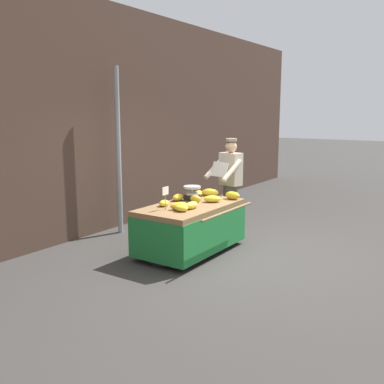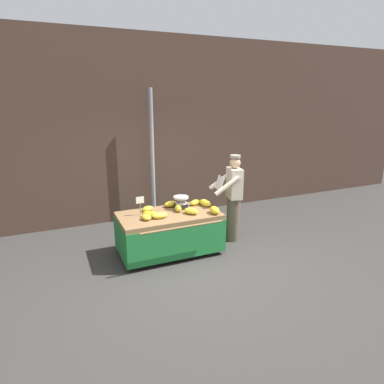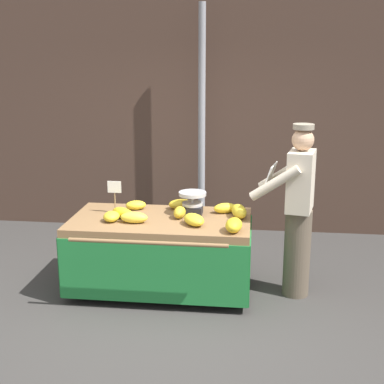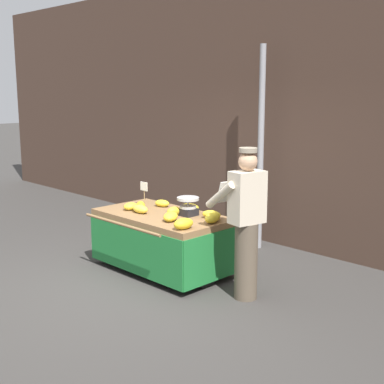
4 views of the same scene
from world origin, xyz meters
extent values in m
plane|color=#383533|center=(0.00, 0.00, 0.00)|extent=(60.00, 60.00, 0.00)
cube|color=#473328|center=(0.00, 2.83, 2.05)|extent=(16.00, 0.24, 4.10)
cylinder|color=gray|center=(0.00, 2.38, 1.48)|extent=(0.09, 0.09, 2.96)
cube|color=olive|center=(-0.24, 0.68, 0.72)|extent=(1.78, 0.96, 0.08)
cylinder|color=black|center=(-1.05, 0.68, 0.34)|extent=(0.05, 0.69, 0.69)
cylinder|color=#B7B7BC|center=(-1.08, 0.68, 0.34)|extent=(0.01, 0.12, 0.12)
cylinder|color=black|center=(0.57, 0.68, 0.34)|extent=(0.05, 0.69, 0.69)
cylinder|color=#B7B7BC|center=(0.60, 0.68, 0.34)|extent=(0.01, 0.12, 0.12)
cylinder|color=#4C4742|center=(-0.24, 1.08, 0.34)|extent=(0.05, 0.05, 0.68)
cube|color=#1E7233|center=(-0.24, 0.19, 0.38)|extent=(1.78, 0.02, 0.60)
cube|color=#1E7233|center=(-0.24, 1.16, 0.38)|extent=(1.78, 0.02, 0.60)
cube|color=#1E7233|center=(-1.13, 0.68, 0.38)|extent=(0.02, 0.96, 0.60)
cube|color=#1E7233|center=(0.65, 0.68, 0.38)|extent=(0.02, 0.96, 0.60)
cylinder|color=olive|center=(-0.24, 0.01, 0.74)|extent=(1.42, 0.04, 0.04)
cube|color=black|center=(0.06, 0.85, 0.81)|extent=(0.20, 0.20, 0.09)
cylinder|color=#B7B7BC|center=(0.06, 0.85, 0.91)|extent=(0.02, 0.02, 0.11)
cylinder|color=#B7B7BC|center=(0.06, 0.85, 0.98)|extent=(0.28, 0.28, 0.03)
cylinder|color=#B7B7BC|center=(0.06, 0.85, 0.87)|extent=(0.21, 0.21, 0.03)
cylinder|color=#997A51|center=(-0.72, 0.79, 0.87)|extent=(0.01, 0.01, 0.22)
cube|color=white|center=(-0.72, 0.78, 1.04)|extent=(0.14, 0.01, 0.12)
ellipsoid|color=yellow|center=(-0.55, 0.95, 0.81)|extent=(0.24, 0.19, 0.10)
ellipsoid|color=yellow|center=(-0.69, 0.52, 0.81)|extent=(0.17, 0.22, 0.10)
ellipsoid|color=yellow|center=(0.12, 0.50, 0.82)|extent=(0.29, 0.32, 0.11)
ellipsoid|color=gold|center=(-0.08, 1.02, 0.82)|extent=(0.29, 0.21, 0.11)
ellipsoid|color=yellow|center=(0.54, 0.80, 0.83)|extent=(0.21, 0.32, 0.13)
ellipsoid|color=yellow|center=(0.39, 0.93, 0.82)|extent=(0.27, 0.19, 0.11)
ellipsoid|color=gold|center=(0.50, 0.34, 0.83)|extent=(0.17, 0.27, 0.13)
ellipsoid|color=yellow|center=(-0.46, 0.50, 0.82)|extent=(0.27, 0.13, 0.11)
ellipsoid|color=gold|center=(-0.05, 0.71, 0.82)|extent=(0.13, 0.21, 0.12)
ellipsoid|color=gold|center=(-0.61, 0.63, 0.82)|extent=(0.29, 0.24, 0.11)
cylinder|color=brown|center=(1.12, 0.73, 0.44)|extent=(0.26, 0.26, 0.88)
cube|color=beige|center=(1.12, 0.73, 1.17)|extent=(0.30, 0.42, 0.58)
sphere|color=tan|center=(1.12, 0.73, 1.56)|extent=(0.21, 0.21, 0.21)
cylinder|color=gray|center=(1.12, 0.73, 1.69)|extent=(0.20, 0.20, 0.05)
cylinder|color=beige|center=(0.87, 0.56, 1.18)|extent=(0.49, 0.18, 0.37)
cylinder|color=beige|center=(0.95, 0.97, 1.18)|extent=(0.49, 0.18, 0.37)
cube|color=silver|center=(0.83, 0.79, 1.19)|extent=(0.16, 0.35, 0.25)
camera|label=1|loc=(-5.68, -3.02, 2.17)|focal=40.81mm
camera|label=2|loc=(-2.09, -4.62, 2.75)|focal=31.13mm
camera|label=3|loc=(0.67, -4.29, 2.33)|focal=49.67mm
camera|label=4|loc=(4.74, -3.72, 2.34)|focal=49.71mm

